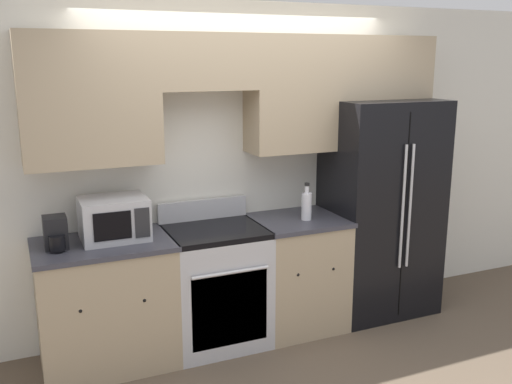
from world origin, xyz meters
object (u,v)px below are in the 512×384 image
(refrigerator, at_px, (376,206))
(microwave, at_px, (114,218))
(bottle, at_px, (307,205))
(oven_range, at_px, (216,285))

(refrigerator, height_order, microwave, refrigerator)
(microwave, height_order, bottle, bottle)
(bottle, bearing_deg, microwave, 175.89)
(oven_range, distance_m, refrigerator, 1.57)
(microwave, xyz_separation_m, bottle, (1.48, -0.11, -0.03))
(oven_range, relative_size, refrigerator, 0.59)
(oven_range, xyz_separation_m, refrigerator, (1.51, 0.07, 0.45))
(microwave, bearing_deg, bottle, -4.11)
(refrigerator, relative_size, bottle, 6.16)
(refrigerator, bearing_deg, microwave, -179.33)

